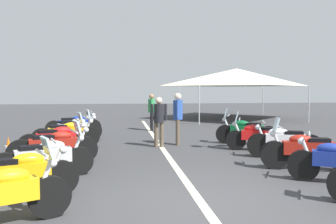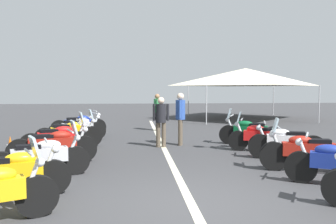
{
  "view_description": "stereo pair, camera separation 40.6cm",
  "coord_description": "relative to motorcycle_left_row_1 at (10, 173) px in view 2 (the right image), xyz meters",
  "views": [
    {
      "loc": [
        -5.44,
        1.31,
        1.88
      ],
      "look_at": [
        4.05,
        0.0,
        1.25
      ],
      "focal_mm": 36.86,
      "sensor_mm": 36.0,
      "label": 1
    },
    {
      "loc": [
        -5.44,
        0.9,
        1.88
      ],
      "look_at": [
        4.05,
        0.0,
        1.25
      ],
      "focal_mm": 36.86,
      "sensor_mm": 36.0,
      "label": 2
    }
  ],
  "objects": [
    {
      "name": "motorcycle_right_row_3",
      "position": [
        2.78,
        -6.14,
        0.01
      ],
      "size": [
        0.92,
        1.95,
        1.01
      ],
      "rotation": [
        0.0,
        0.0,
        1.24
      ],
      "color": "black",
      "rests_on": "ground_plane"
    },
    {
      "name": "motorcycle_left_row_2",
      "position": [
        1.41,
        -0.14,
        0.01
      ],
      "size": [
        0.98,
        2.01,
        1.2
      ],
      "rotation": [
        0.0,
        0.0,
        -1.2
      ],
      "color": "black",
      "rests_on": "ground_plane"
    },
    {
      "name": "bystander_0",
      "position": [
        5.06,
        -2.95,
        0.5
      ],
      "size": [
        0.32,
        0.53,
        1.62
      ],
      "rotation": [
        0.0,
        0.0,
        3.05
      ],
      "color": "brown",
      "rests_on": "ground_plane"
    },
    {
      "name": "ground_plane",
      "position": [
        -0.58,
        -3.03,
        -0.45
      ],
      "size": [
        80.0,
        80.0,
        0.0
      ],
      "primitive_type": "plane",
      "color": "#38383A"
    },
    {
      "name": "bystander_3",
      "position": [
        9.6,
        -3.12,
        0.53
      ],
      "size": [
        0.53,
        0.32,
        1.67
      ],
      "rotation": [
        0.0,
        0.0,
        1.48
      ],
      "color": "black",
      "rests_on": "ground_plane"
    },
    {
      "name": "motorcycle_left_row_6",
      "position": [
        6.7,
        -0.05,
        0.01
      ],
      "size": [
        1.03,
        1.99,
        1.01
      ],
      "rotation": [
        0.0,
        0.0,
        -1.16
      ],
      "color": "black",
      "rests_on": "ground_plane"
    },
    {
      "name": "lane_centre_stripe",
      "position": [
        4.0,
        -3.03,
        -0.45
      ],
      "size": [
        20.83,
        0.16,
        0.01
      ],
      "primitive_type": "cube",
      "color": "beige",
      "rests_on": "ground_plane"
    },
    {
      "name": "motorcycle_right_row_4",
      "position": [
        3.98,
        -5.87,
        0.01
      ],
      "size": [
        0.96,
        1.9,
        1.2
      ],
      "rotation": [
        0.0,
        0.0,
        1.2
      ],
      "color": "black",
      "rests_on": "ground_plane"
    },
    {
      "name": "motorcycle_left_row_3",
      "position": [
        2.78,
        -0.08,
        0.02
      ],
      "size": [
        0.87,
        2.14,
        1.02
      ],
      "rotation": [
        0.0,
        0.0,
        -1.28
      ],
      "color": "black",
      "rests_on": "ground_plane"
    },
    {
      "name": "motorcycle_left_row_1",
      "position": [
        0.0,
        0.0,
        0.0
      ],
      "size": [
        0.89,
        1.98,
        0.99
      ],
      "rotation": [
        0.0,
        0.0,
        -1.24
      ],
      "color": "black",
      "rests_on": "ground_plane"
    },
    {
      "name": "motorcycle_left_row_5",
      "position": [
        5.25,
        -0.02,
        0.03
      ],
      "size": [
        0.84,
        2.09,
        1.23
      ],
      "rotation": [
        0.0,
        0.0,
        -1.29
      ],
      "color": "black",
      "rests_on": "ground_plane"
    },
    {
      "name": "traffic_cone_0",
      "position": [
        3.64,
        1.27,
        -0.16
      ],
      "size": [
        0.36,
        0.36,
        0.61
      ],
      "color": "orange",
      "rests_on": "ground_plane"
    },
    {
      "name": "motorcycle_left_row_4",
      "position": [
        4.04,
        0.07,
        0.02
      ],
      "size": [
        0.89,
        2.01,
        1.22
      ],
      "rotation": [
        0.0,
        0.0,
        -1.24
      ],
      "color": "black",
      "rests_on": "ground_plane"
    },
    {
      "name": "bystander_2",
      "position": [
        5.4,
        -3.63,
        0.58
      ],
      "size": [
        0.52,
        0.32,
        1.75
      ],
      "rotation": [
        0.0,
        0.0,
        4.5
      ],
      "color": "brown",
      "rests_on": "ground_plane"
    },
    {
      "name": "motorcycle_right_row_5",
      "position": [
        5.21,
        -5.96,
        0.02
      ],
      "size": [
        1.03,
        1.99,
        1.22
      ],
      "rotation": [
        0.0,
        0.0,
        1.16
      ],
      "color": "black",
      "rests_on": "ground_plane"
    },
    {
      "name": "motorcycle_right_row_2",
      "position": [
        1.41,
        -6.01,
        0.03
      ],
      "size": [
        0.9,
        2.13,
        1.22
      ],
      "rotation": [
        0.0,
        0.0,
        1.29
      ],
      "color": "black",
      "rests_on": "ground_plane"
    },
    {
      "name": "event_tent",
      "position": [
        15.16,
        -9.05,
        2.2
      ],
      "size": [
        6.99,
        6.99,
        3.2
      ],
      "color": "beige",
      "rests_on": "ground_plane"
    },
    {
      "name": "motorcycle_left_row_7",
      "position": [
        7.98,
        0.11,
        0.02
      ],
      "size": [
        0.92,
        2.12,
        1.02
      ],
      "rotation": [
        0.0,
        0.0,
        -1.25
      ],
      "color": "black",
      "rests_on": "ground_plane"
    }
  ]
}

